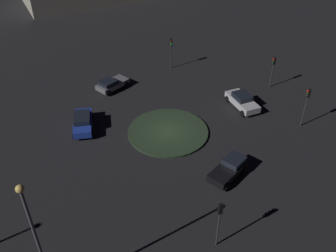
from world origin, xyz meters
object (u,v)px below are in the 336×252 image
at_px(traffic_light_south, 219,216).
at_px(traffic_light_southeast, 307,100).
at_px(streetlamp_southwest_near, 36,237).
at_px(car_grey, 112,84).
at_px(traffic_light_northeast, 171,47).
at_px(traffic_light_east, 273,66).
at_px(car_black, 229,169).
at_px(car_blue, 83,122).
at_px(car_silver, 242,101).

relative_size(traffic_light_south, traffic_light_southeast, 0.97).
distance_m(traffic_light_southeast, streetlamp_southwest_near, 27.93).
bearing_deg(traffic_light_southeast, car_grey, -24.79).
relative_size(traffic_light_northeast, traffic_light_southeast, 0.94).
xyz_separation_m(car_grey, traffic_light_east, (16.49, -9.48, 2.09)).
distance_m(car_black, traffic_light_east, 17.05).
distance_m(traffic_light_east, streetlamp_southwest_near, 32.86).
distance_m(car_black, streetlamp_southwest_near, 17.29).
height_order(car_grey, traffic_light_south, traffic_light_south).
distance_m(car_blue, traffic_light_south, 18.69).
distance_m(car_silver, traffic_light_east, 6.35).
bearing_deg(car_black, car_silver, -154.01).
distance_m(car_silver, traffic_light_south, 18.82).
bearing_deg(car_silver, traffic_light_northeast, -163.74).
bearing_deg(streetlamp_southwest_near, traffic_light_south, -11.95).
bearing_deg(traffic_light_northeast, traffic_light_east, 68.69).
bearing_deg(car_blue, traffic_light_south, -148.37).
bearing_deg(car_grey, traffic_light_northeast, -10.77).
relative_size(car_silver, traffic_light_east, 1.19).
relative_size(traffic_light_east, streetlamp_southwest_near, 0.40).
distance_m(car_grey, traffic_light_northeast, 9.31).
bearing_deg(car_black, traffic_light_southeast, 172.09).
bearing_deg(traffic_light_east, traffic_light_northeast, -59.57).
bearing_deg(traffic_light_southeast, car_silver, -37.49).
height_order(traffic_light_northeast, traffic_light_south, traffic_light_south).
bearing_deg(car_silver, car_black, -38.06).
distance_m(car_blue, streetlamp_southwest_near, 18.57).
distance_m(car_black, traffic_light_southeast, 11.49).
height_order(traffic_light_south, streetlamp_southwest_near, streetlamp_southwest_near).
height_order(traffic_light_east, traffic_light_northeast, traffic_light_northeast).
bearing_deg(traffic_light_northeast, traffic_light_south, 7.96).
relative_size(traffic_light_east, traffic_light_northeast, 0.96).
xyz_separation_m(car_blue, traffic_light_south, (3.00, -18.32, 2.20)).
bearing_deg(streetlamp_southwest_near, traffic_light_northeast, 44.86).
bearing_deg(traffic_light_south, traffic_light_northeast, -8.16).
height_order(car_grey, traffic_light_southeast, traffic_light_southeast).
distance_m(traffic_light_east, traffic_light_south, 24.18).
bearing_deg(car_silver, car_blue, -99.77).
height_order(car_grey, car_black, car_black).
bearing_deg(car_black, traffic_light_east, -163.61).
relative_size(car_black, traffic_light_southeast, 0.97).
xyz_separation_m(traffic_light_east, traffic_light_southeast, (-2.94, -7.58, 0.29)).
bearing_deg(car_black, traffic_light_south, 26.43).
relative_size(car_blue, car_black, 1.12).
bearing_deg(car_grey, car_black, -99.82).
relative_size(car_blue, traffic_light_south, 1.12).
bearing_deg(traffic_light_east, car_silver, 10.61).
height_order(car_blue, car_black, car_blue).
bearing_deg(car_silver, streetlamp_southwest_near, -58.35).
bearing_deg(streetlamp_southwest_near, car_grey, 57.46).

